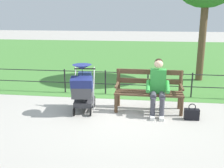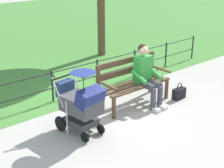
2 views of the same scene
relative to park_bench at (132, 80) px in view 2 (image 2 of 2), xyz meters
name	(u,v)px [view 2 (image 2 of 2)]	position (x,y,z in m)	size (l,w,h in m)	color
ground_plane	(112,113)	(0.63, 0.12, -0.53)	(60.00, 60.00, 0.00)	#ADA89E
park_bench	(132,80)	(0.00, 0.00, 0.00)	(1.61, 0.62, 0.96)	brown
person_on_bench	(146,74)	(-0.20, 0.22, 0.15)	(0.53, 0.74, 1.28)	#42424C
stroller	(81,102)	(1.52, 0.35, 0.07)	(0.60, 0.93, 1.15)	black
handbag	(179,93)	(-0.95, 0.52, -0.40)	(0.32, 0.14, 0.37)	black
park_fence	(94,72)	(0.14, -1.14, -0.10)	(8.49, 0.04, 0.70)	black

